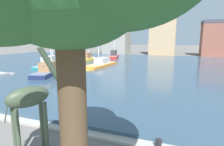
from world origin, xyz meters
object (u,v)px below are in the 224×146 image
at_px(sailboat_red, 114,56).
at_px(mooring_bollard, 159,145).
at_px(sailboat_teal, 53,63).
at_px(giraffe_statue, 32,98).
at_px(sailboat_yellow, 88,59).
at_px(sailboat_navy, 52,71).
at_px(sailboat_orange, 99,65).

relative_size(sailboat_red, mooring_bollard, 17.39).
bearing_deg(mooring_bollard, sailboat_teal, 136.77).
relative_size(giraffe_statue, sailboat_teal, 0.45).
height_order(giraffe_statue, mooring_bollard, giraffe_statue).
bearing_deg(sailboat_teal, sailboat_red, 71.54).
distance_m(giraffe_statue, sailboat_red, 35.57).
xyz_separation_m(sailboat_teal, sailboat_red, (5.15, 15.43, 0.07)).
height_order(sailboat_yellow, mooring_bollard, sailboat_yellow).
bearing_deg(sailboat_teal, sailboat_navy, -53.23).
height_order(giraffe_statue, sailboat_orange, sailboat_orange).
relative_size(sailboat_teal, mooring_bollard, 19.69).
bearing_deg(sailboat_yellow, sailboat_red, 65.46).
height_order(sailboat_yellow, sailboat_navy, sailboat_yellow).
distance_m(sailboat_yellow, sailboat_navy, 14.57).
xyz_separation_m(giraffe_statue, sailboat_orange, (-6.26, 20.30, -1.73)).
bearing_deg(sailboat_orange, sailboat_navy, -114.27).
height_order(sailboat_yellow, sailboat_orange, sailboat_orange).
distance_m(sailboat_navy, mooring_bollard, 18.07).
distance_m(sailboat_teal, sailboat_navy, 7.28).
bearing_deg(sailboat_red, sailboat_navy, -92.13).
bearing_deg(mooring_bollard, sailboat_red, 112.00).
height_order(sailboat_navy, sailboat_orange, sailboat_orange).
xyz_separation_m(giraffe_statue, sailboat_navy, (-9.46, 13.20, -1.66)).
height_order(sailboat_teal, sailboat_red, sailboat_red).
bearing_deg(sailboat_yellow, sailboat_teal, -103.22).
xyz_separation_m(sailboat_navy, mooring_bollard, (14.00, -11.42, -0.34)).
height_order(giraffe_statue, sailboat_red, sailboat_red).
bearing_deg(sailboat_red, sailboat_teal, -108.46).
distance_m(sailboat_teal, sailboat_orange, 7.67).
height_order(giraffe_statue, sailboat_yellow, sailboat_yellow).
xyz_separation_m(sailboat_navy, sailboat_orange, (3.20, 7.10, -0.07)).
xyz_separation_m(giraffe_statue, sailboat_yellow, (-11.81, 27.58, -1.65)).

